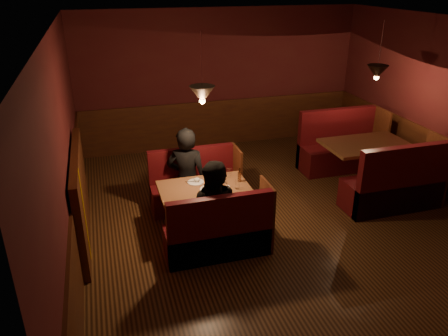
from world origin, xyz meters
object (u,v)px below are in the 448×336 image
object	(u,v)px
main_bench_near	(220,236)
diner_b	(218,196)
main_bench_far	(195,188)
second_table	(365,155)
main_table	(205,196)
second_bench_far	(340,150)
second_bench_near	(396,188)
diner_a	(186,160)

from	to	relation	value
main_bench_near	diner_b	distance (m)	0.54
main_bench_far	main_bench_near	xyz separation A→B (m)	(0.00, -1.47, 0.00)
main_bench_far	second_table	size ratio (longest dim) A/B	0.98
main_table	main_bench_near	xyz separation A→B (m)	(0.01, -0.73, -0.23)
main_bench_far	diner_b	xyz separation A→B (m)	(0.02, -1.30, 0.51)
main_table	main_bench_far	xyz separation A→B (m)	(0.01, 0.73, -0.23)
second_bench_far	diner_b	distance (m)	3.68
main_bench_far	second_table	xyz separation A→B (m)	(3.02, -0.15, 0.30)
second_table	second_bench_far	distance (m)	0.90
main_bench_near	second_bench_near	bearing A→B (deg)	8.42
main_bench_near	second_table	world-z (taller)	main_bench_near
diner_a	second_table	bearing A→B (deg)	-156.65
main_bench_near	second_bench_far	distance (m)	3.76
main_table	second_bench_far	distance (m)	3.40
main_bench_far	second_bench_near	xyz separation A→B (m)	(3.05, -1.02, 0.06)
diner_a	diner_b	xyz separation A→B (m)	(0.17, -1.18, -0.05)
main_bench_far	diner_a	distance (m)	0.60
second_bench_near	diner_b	xyz separation A→B (m)	(-3.04, -0.29, 0.45)
second_bench_near	second_table	bearing A→B (deg)	92.20
diner_a	main_bench_near	bearing A→B (deg)	120.28
main_table	second_bench_near	xyz separation A→B (m)	(3.07, -0.28, -0.17)
second_bench_near	diner_a	distance (m)	3.37
second_bench_far	main_bench_near	bearing A→B (deg)	-144.32
second_table	diner_a	xyz separation A→B (m)	(-3.17, 0.03, 0.26)
second_bench_near	diner_a	world-z (taller)	diner_a
main_bench_far	second_bench_near	bearing A→B (deg)	-18.40
main_bench_far	diner_b	world-z (taller)	diner_b
main_bench_far	main_bench_near	bearing A→B (deg)	-90.00
main_table	main_bench_far	world-z (taller)	main_bench_far
main_table	second_table	world-z (taller)	main_table
second_bench_near	main_bench_far	bearing A→B (deg)	161.60
second_table	second_bench_near	xyz separation A→B (m)	(0.03, -0.87, -0.24)
main_bench_far	second_table	world-z (taller)	main_bench_far
diner_a	second_bench_near	bearing A→B (deg)	-171.79
diner_a	diner_b	size ratio (longest dim) A/B	1.07
main_table	main_bench_far	size ratio (longest dim) A/B	0.91
main_bench_far	main_table	bearing A→B (deg)	-91.17
main_table	second_bench_near	size ratio (longest dim) A/B	0.80
main_table	diner_a	xyz separation A→B (m)	(-0.14, 0.62, 0.34)
diner_b	second_bench_near	bearing A→B (deg)	28.72
main_bench_far	second_table	distance (m)	3.04
diner_b	second_bench_far	bearing A→B (deg)	57.04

